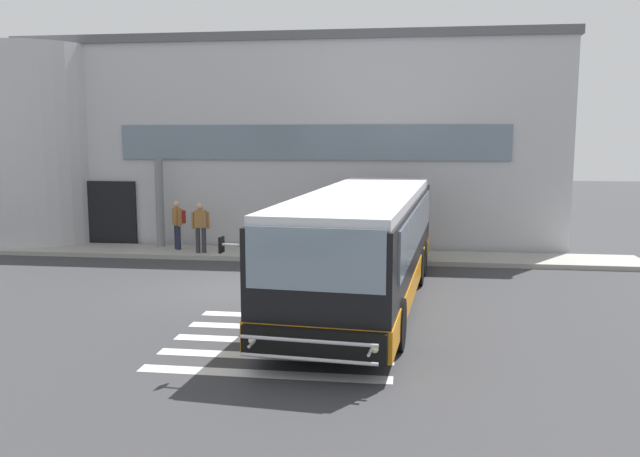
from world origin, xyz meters
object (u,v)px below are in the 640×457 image
at_px(entry_support_column, 160,203).
at_px(passenger_by_doorway, 201,225).
at_px(bus_main_foreground, 363,248).
at_px(passenger_near_column, 178,221).

bearing_deg(entry_support_column, passenger_by_doorway, -30.21).
height_order(bus_main_foreground, passenger_near_column, bus_main_foreground).
xyz_separation_m(entry_support_column, passenger_near_column, (0.82, -0.50, -0.58)).
bearing_deg(passenger_near_column, passenger_by_doorway, -29.35).
bearing_deg(entry_support_column, passenger_near_column, -31.22).
bearing_deg(bus_main_foreground, entry_support_column, 140.46).
height_order(entry_support_column, passenger_near_column, entry_support_column).
distance_m(entry_support_column, bus_main_foreground, 9.84).
xyz_separation_m(passenger_near_column, passenger_by_doorway, (0.98, -0.55, -0.03)).
relative_size(bus_main_foreground, passenger_near_column, 6.73).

